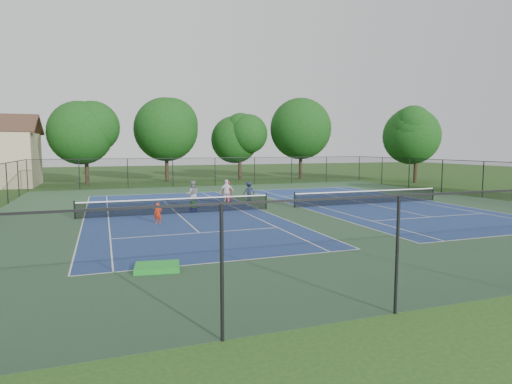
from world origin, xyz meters
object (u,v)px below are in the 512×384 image
object	(u,v)px
child_player	(158,213)
tree_side_e	(417,133)
bystander_c	(227,192)
ball_hopper	(193,205)
tree_back_b	(166,127)
bystander_a	(227,192)
ball_crate	(193,210)
bystander_b	(249,191)
tree_back_a	(85,130)
instructor	(192,195)
tree_back_c	(240,136)
tree_back_d	(301,126)

from	to	relation	value
child_player	tree_side_e	bearing A→B (deg)	41.44
tree_side_e	bystander_c	bearing A→B (deg)	-158.86
ball_hopper	tree_back_b	bearing A→B (deg)	85.70
bystander_a	bystander_c	world-z (taller)	bystander_a
ball_hopper	ball_crate	bearing A→B (deg)	0.00
tree_back_b	ball_crate	world-z (taller)	tree_back_b
bystander_c	ball_hopper	size ratio (longest dim) A/B	4.20
bystander_b	bystander_c	size ratio (longest dim) A/B	0.90
tree_back_b	bystander_c	size ratio (longest dim) A/B	6.06
bystander_a	ball_hopper	xyz separation A→B (m)	(-3.05, -2.90, -0.43)
tree_side_e	ball_hopper	world-z (taller)	tree_side_e
bystander_b	bystander_c	distance (m)	2.01
tree_back_b	tree_side_e	world-z (taller)	tree_back_b
tree_back_a	tree_back_b	size ratio (longest dim) A/B	0.91
tree_back_b	instructor	bearing A→B (deg)	-93.92
bystander_b	tree_side_e	bearing A→B (deg)	-162.29
tree_back_c	ball_crate	xyz separation A→B (m)	(-10.92, -24.60, -5.34)
child_player	bystander_c	world-z (taller)	bystander_c
tree_back_d	bystander_c	size ratio (longest dim) A/B	6.27
instructor	ball_hopper	size ratio (longest dim) A/B	4.75
child_player	bystander_c	distance (m)	9.37
child_player	bystander_a	size ratio (longest dim) A/B	0.63
tree_back_b	child_player	world-z (taller)	tree_back_b
instructor	bystander_c	distance (m)	3.64
tree_back_c	tree_side_e	bearing A→B (deg)	-31.43
bystander_a	ball_crate	distance (m)	4.28
ball_hopper	tree_side_e	bearing A→B (deg)	25.18
tree_back_c	bystander_c	xyz separation A→B (m)	(-7.59, -20.89, -4.65)
tree_back_c	tree_back_a	bearing A→B (deg)	-176.82
ball_crate	tree_back_b	bearing A→B (deg)	85.70
tree_back_c	ball_hopper	size ratio (longest dim) A/B	21.32
bystander_b	ball_hopper	distance (m)	6.80
tree_back_d	child_player	xyz separation A→B (m)	(-21.57, -27.10, -6.25)
bystander_c	ball_crate	bearing A→B (deg)	40.92
bystander_a	bystander_b	xyz separation A→B (m)	(2.19, 1.41, -0.16)
tree_back_a	child_player	world-z (taller)	tree_back_a
tree_back_d	instructor	xyz separation A→B (m)	(-18.64, -21.87, -5.89)
bystander_b	tree_back_c	bearing A→B (deg)	-109.34
ball_crate	bystander_c	bearing A→B (deg)	48.03
tree_back_a	ball_crate	distance (m)	25.33
child_player	ball_hopper	distance (m)	4.39
tree_back_a	ball_crate	bearing A→B (deg)	-73.31
tree_side_e	ball_hopper	size ratio (longest dim) A/B	22.53
ball_crate	bystander_a	bearing A→B (deg)	43.58
tree_side_e	tree_back_b	bearing A→B (deg)	156.04
tree_back_c	bystander_b	xyz separation A→B (m)	(-5.68, -20.28, -4.73)
tree_back_a	tree_back_b	bearing A→B (deg)	12.53
tree_back_b	child_player	distance (m)	30.07
tree_back_d	bystander_a	bearing A→B (deg)	-127.48
bystander_c	tree_back_b	bearing A→B (deg)	-93.41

